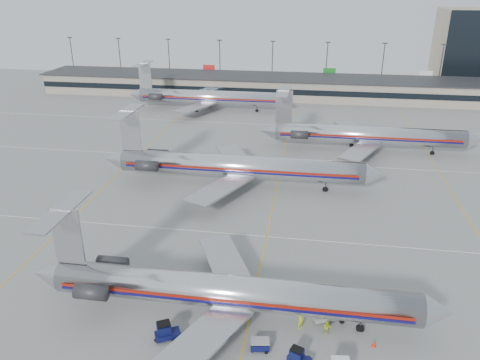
% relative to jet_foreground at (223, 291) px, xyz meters
% --- Properties ---
extents(ground, '(260.00, 260.00, 0.00)m').
position_rel_jet_foreground_xyz_m(ground, '(2.79, 7.91, -3.42)').
color(ground, gray).
rests_on(ground, ground).
extents(apron_markings, '(160.00, 0.15, 0.02)m').
position_rel_jet_foreground_xyz_m(apron_markings, '(2.79, 17.91, -3.41)').
color(apron_markings, silver).
rests_on(apron_markings, ground).
extents(terminal, '(162.00, 17.00, 6.25)m').
position_rel_jet_foreground_xyz_m(terminal, '(2.79, 105.88, -0.26)').
color(terminal, gray).
rests_on(terminal, ground).
extents(light_mast_row, '(163.60, 0.40, 15.28)m').
position_rel_jet_foreground_xyz_m(light_mast_row, '(2.79, 119.91, 5.16)').
color(light_mast_row, '#38383D').
rests_on(light_mast_row, ground).
extents(jet_foreground, '(45.05, 26.53, 11.79)m').
position_rel_jet_foreground_xyz_m(jet_foreground, '(0.00, 0.00, 0.00)').
color(jet_foreground, silver).
rests_on(jet_foreground, ground).
extents(jet_second_row, '(49.69, 29.26, 13.01)m').
position_rel_jet_foreground_xyz_m(jet_second_row, '(-4.75, 34.95, 0.35)').
color(jet_second_row, silver).
rests_on(jet_second_row, ground).
extents(jet_third_row, '(45.95, 28.27, 12.57)m').
position_rel_jet_foreground_xyz_m(jet_third_row, '(19.13, 57.24, 0.23)').
color(jet_third_row, silver).
rests_on(jet_third_row, ground).
extents(jet_back_row, '(46.47, 28.58, 12.71)m').
position_rel_jet_foreground_xyz_m(jet_back_row, '(-21.59, 85.86, 0.27)').
color(jet_back_row, silver).
rests_on(jet_back_row, ground).
extents(tug_left, '(2.80, 2.28, 2.04)m').
position_rel_jet_foreground_xyz_m(tug_left, '(-5.08, -4.33, -2.49)').
color(tug_left, '#0B0F3D').
rests_on(tug_left, ground).
extents(tug_center, '(2.43, 1.84, 1.77)m').
position_rel_jet_foreground_xyz_m(tug_center, '(8.24, -5.52, -2.62)').
color(tug_center, '#0B0F3D').
rests_on(tug_center, ground).
extents(cart_outer, '(2.02, 1.53, 1.05)m').
position_rel_jet_foreground_xyz_m(cart_outer, '(4.45, -4.20, -2.86)').
color(cart_outer, '#0B0F3D').
rests_on(cart_outer, ground).
extents(belt_loader, '(4.49, 2.78, 2.32)m').
position_rel_jet_foreground_xyz_m(belt_loader, '(11.36, 1.46, -2.80)').
color(belt_loader, gray).
rests_on(belt_loader, ground).
extents(ramp_worker_near, '(0.84, 0.84, 1.96)m').
position_rel_jet_foreground_xyz_m(ramp_worker_near, '(8.30, -0.57, -2.44)').
color(ramp_worker_near, '#BDD414').
rests_on(ramp_worker_near, ground).
extents(ramp_worker_far, '(0.80, 0.63, 1.58)m').
position_rel_jet_foreground_xyz_m(ramp_worker_far, '(11.02, -0.95, -2.63)').
color(ramp_worker_far, '#BBD714').
rests_on(ramp_worker_far, ground).
extents(cone_right, '(0.56, 0.56, 0.61)m').
position_rel_jet_foreground_xyz_m(cone_right, '(15.62, -2.10, -3.12)').
color(cone_right, '#F62508').
rests_on(cone_right, ground).
extents(cone_left, '(0.52, 0.52, 0.60)m').
position_rel_jet_foreground_xyz_m(cone_left, '(-5.19, -3.22, -3.12)').
color(cone_left, '#F62508').
rests_on(cone_left, ground).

